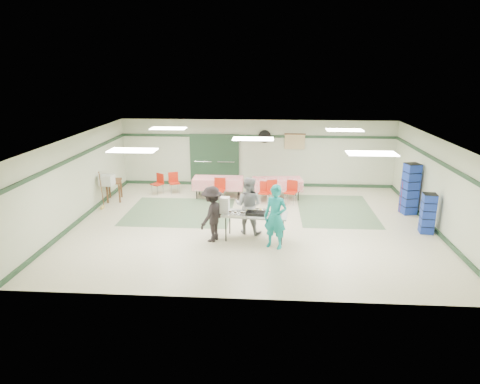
# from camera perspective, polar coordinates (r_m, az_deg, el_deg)

# --- Properties ---
(floor) EXTENTS (11.00, 11.00, 0.00)m
(floor) POSITION_cam_1_polar(r_m,az_deg,el_deg) (13.42, 1.65, -4.26)
(floor) COLOR beige
(floor) RESTS_ON ground
(ceiling) EXTENTS (11.00, 11.00, 0.00)m
(ceiling) POSITION_cam_1_polar(r_m,az_deg,el_deg) (12.72, 1.75, 7.19)
(ceiling) COLOR silver
(ceiling) RESTS_ON wall_back
(wall_back) EXTENTS (11.00, 0.00, 11.00)m
(wall_back) POSITION_cam_1_polar(r_m,az_deg,el_deg) (17.39, 2.28, 5.18)
(wall_back) COLOR beige
(wall_back) RESTS_ON floor
(wall_front) EXTENTS (11.00, 0.00, 11.00)m
(wall_front) POSITION_cam_1_polar(r_m,az_deg,el_deg) (8.75, 0.55, -6.41)
(wall_front) COLOR beige
(wall_front) RESTS_ON floor
(wall_left) EXTENTS (0.00, 9.00, 9.00)m
(wall_left) POSITION_cam_1_polar(r_m,az_deg,el_deg) (14.30, -20.91, 1.61)
(wall_left) COLOR beige
(wall_left) RESTS_ON floor
(wall_right) EXTENTS (0.00, 9.00, 9.00)m
(wall_right) POSITION_cam_1_polar(r_m,az_deg,el_deg) (13.94, 24.92, 0.79)
(wall_right) COLOR beige
(wall_right) RESTS_ON floor
(trim_back) EXTENTS (11.00, 0.06, 0.10)m
(trim_back) POSITION_cam_1_polar(r_m,az_deg,el_deg) (17.23, 2.30, 7.45)
(trim_back) COLOR #203C26
(trim_back) RESTS_ON wall_back
(baseboard_back) EXTENTS (11.00, 0.06, 0.12)m
(baseboard_back) POSITION_cam_1_polar(r_m,az_deg,el_deg) (17.66, 2.23, 1.06)
(baseboard_back) COLOR #203C26
(baseboard_back) RESTS_ON floor
(trim_left) EXTENTS (0.06, 9.00, 0.10)m
(trim_left) POSITION_cam_1_polar(r_m,az_deg,el_deg) (14.14, -21.09, 4.35)
(trim_left) COLOR #203C26
(trim_left) RESTS_ON wall_back
(baseboard_left) EXTENTS (0.06, 9.00, 0.12)m
(baseboard_left) POSITION_cam_1_polar(r_m,az_deg,el_deg) (14.65, -20.29, -3.27)
(baseboard_left) COLOR #203C26
(baseboard_left) RESTS_ON floor
(trim_right) EXTENTS (0.06, 9.00, 0.10)m
(trim_right) POSITION_cam_1_polar(r_m,az_deg,el_deg) (13.78, 25.15, 3.60)
(trim_right) COLOR #203C26
(trim_right) RESTS_ON wall_back
(baseboard_right) EXTENTS (0.06, 9.00, 0.12)m
(baseboard_right) POSITION_cam_1_polar(r_m,az_deg,el_deg) (14.30, 24.19, -4.19)
(baseboard_right) COLOR #203C26
(baseboard_right) RESTS_ON floor
(green_patch_a) EXTENTS (3.50, 3.00, 0.01)m
(green_patch_a) POSITION_cam_1_polar(r_m,az_deg,el_deg) (14.65, -8.01, -2.60)
(green_patch_a) COLOR #5E7A59
(green_patch_a) RESTS_ON floor
(green_patch_b) EXTENTS (2.50, 3.50, 0.01)m
(green_patch_b) POSITION_cam_1_polar(r_m,az_deg,el_deg) (15.01, 12.64, -2.38)
(green_patch_b) COLOR #5E7A59
(green_patch_b) RESTS_ON floor
(double_door_left) EXTENTS (0.90, 0.06, 2.10)m
(double_door_left) POSITION_cam_1_polar(r_m,az_deg,el_deg) (17.59, -4.94, 4.27)
(double_door_left) COLOR gray
(double_door_left) RESTS_ON floor
(double_door_right) EXTENTS (0.90, 0.06, 2.10)m
(double_door_right) POSITION_cam_1_polar(r_m,az_deg,el_deg) (17.47, -1.85, 4.23)
(double_door_right) COLOR gray
(double_door_right) RESTS_ON floor
(door_frame) EXTENTS (2.00, 0.03, 2.15)m
(door_frame) POSITION_cam_1_polar(r_m,az_deg,el_deg) (17.50, -3.42, 4.24)
(door_frame) COLOR #203C26
(door_frame) RESTS_ON floor
(wall_fan) EXTENTS (0.50, 0.10, 0.50)m
(wall_fan) POSITION_cam_1_polar(r_m,az_deg,el_deg) (17.20, 3.31, 7.41)
(wall_fan) COLOR black
(wall_fan) RESTS_ON wall_back
(scroll_banner) EXTENTS (0.80, 0.02, 0.60)m
(scroll_banner) POSITION_cam_1_polar(r_m,az_deg,el_deg) (17.26, 7.31, 6.67)
(scroll_banner) COLOR #CCB67F
(scroll_banner) RESTS_ON wall_back
(serving_table) EXTENTS (1.86, 0.90, 0.76)m
(serving_table) POSITION_cam_1_polar(r_m,az_deg,el_deg) (12.03, 2.01, -3.14)
(serving_table) COLOR #A2A19D
(serving_table) RESTS_ON floor
(sheet_tray_right) EXTENTS (0.58, 0.46, 0.02)m
(sheet_tray_right) POSITION_cam_1_polar(r_m,az_deg,el_deg) (11.96, 4.29, -3.00)
(sheet_tray_right) COLOR silver
(sheet_tray_right) RESTS_ON serving_table
(sheet_tray_mid) EXTENTS (0.67, 0.53, 0.02)m
(sheet_tray_mid) POSITION_cam_1_polar(r_m,az_deg,el_deg) (12.16, 1.93, -2.63)
(sheet_tray_mid) COLOR silver
(sheet_tray_mid) RESTS_ON serving_table
(sheet_tray_left) EXTENTS (0.64, 0.51, 0.02)m
(sheet_tray_left) POSITION_cam_1_polar(r_m,az_deg,el_deg) (11.95, -0.40, -2.97)
(sheet_tray_left) COLOR silver
(sheet_tray_left) RESTS_ON serving_table
(baking_pan) EXTENTS (0.55, 0.37, 0.08)m
(baking_pan) POSITION_cam_1_polar(r_m,az_deg,el_deg) (11.96, 2.07, -2.83)
(baking_pan) COLOR black
(baking_pan) RESTS_ON serving_table
(foam_box_stack) EXTENTS (0.27, 0.25, 0.46)m
(foam_box_stack) POSITION_cam_1_polar(r_m,az_deg,el_deg) (12.04, -2.06, -1.75)
(foam_box_stack) COLOR white
(foam_box_stack) RESTS_ON serving_table
(volunteer_teal) EXTENTS (0.75, 0.64, 1.75)m
(volunteer_teal) POSITION_cam_1_polar(r_m,az_deg,el_deg) (11.47, 4.74, -3.33)
(volunteer_teal) COLOR teal
(volunteer_teal) RESTS_ON floor
(volunteer_grey) EXTENTS (0.97, 0.85, 1.70)m
(volunteer_grey) POSITION_cam_1_polar(r_m,az_deg,el_deg) (12.45, 1.13, -1.81)
(volunteer_grey) COLOR gray
(volunteer_grey) RESTS_ON floor
(volunteer_dark) EXTENTS (0.93, 1.17, 1.58)m
(volunteer_dark) POSITION_cam_1_polar(r_m,az_deg,el_deg) (11.93, -3.76, -2.95)
(volunteer_dark) COLOR black
(volunteer_dark) RESTS_ON floor
(dining_table_a) EXTENTS (1.87, 0.98, 0.77)m
(dining_table_a) POSITION_cam_1_polar(r_m,az_deg,el_deg) (15.85, 4.99, 1.11)
(dining_table_a) COLOR red
(dining_table_a) RESTS_ON floor
(dining_table_b) EXTENTS (1.85, 0.83, 0.77)m
(dining_table_b) POSITION_cam_1_polar(r_m,az_deg,el_deg) (15.95, -2.94, 1.26)
(dining_table_b) COLOR red
(dining_table_b) RESTS_ON floor
(chair_a) EXTENTS (0.51, 0.51, 0.84)m
(chair_a) POSITION_cam_1_polar(r_m,az_deg,el_deg) (15.31, 4.38, 0.36)
(chair_a) COLOR red
(chair_a) RESTS_ON floor
(chair_b) EXTENTS (0.41, 0.41, 0.78)m
(chair_b) POSITION_cam_1_polar(r_m,az_deg,el_deg) (15.31, 3.28, 0.24)
(chair_b) COLOR red
(chair_b) RESTS_ON floor
(chair_c) EXTENTS (0.50, 0.50, 0.84)m
(chair_c) POSITION_cam_1_polar(r_m,az_deg,el_deg) (15.33, 6.87, 0.31)
(chair_c) COLOR red
(chair_c) RESTS_ON floor
(chair_d) EXTENTS (0.46, 0.46, 0.88)m
(chair_d) POSITION_cam_1_polar(r_m,az_deg,el_deg) (15.40, -2.76, 0.59)
(chair_d) COLOR red
(chair_d) RESTS_ON floor
(chair_loose_a) EXTENTS (0.49, 0.50, 0.81)m
(chair_loose_a) POSITION_cam_1_polar(r_m,az_deg,el_deg) (16.72, -8.82, 1.52)
(chair_loose_a) COLOR red
(chair_loose_a) RESTS_ON floor
(chair_loose_b) EXTENTS (0.52, 0.52, 0.80)m
(chair_loose_b) POSITION_cam_1_polar(r_m,az_deg,el_deg) (16.65, -10.80, 1.35)
(chair_loose_b) COLOR red
(chair_loose_b) RESTS_ON floor
(crate_stack_blue_a) EXTENTS (0.53, 0.53, 1.71)m
(crate_stack_blue_a) POSITION_cam_1_polar(r_m,az_deg,el_deg) (15.16, 21.74, 0.39)
(crate_stack_blue_a) COLOR #1A3A9D
(crate_stack_blue_a) RESTS_ON floor
(crate_stack_red) EXTENTS (0.50, 0.50, 1.12)m
(crate_stack_red) POSITION_cam_1_polar(r_m,az_deg,el_deg) (15.44, 21.38, -0.44)
(crate_stack_red) COLOR maroon
(crate_stack_red) RESTS_ON floor
(crate_stack_blue_b) EXTENTS (0.41, 0.41, 1.21)m
(crate_stack_blue_b) POSITION_cam_1_polar(r_m,az_deg,el_deg) (13.66, 23.76, -2.64)
(crate_stack_blue_b) COLOR #1A3A9D
(crate_stack_blue_b) RESTS_ON floor
(printer_table) EXTENTS (0.70, 0.91, 0.74)m
(printer_table) POSITION_cam_1_polar(r_m,az_deg,el_deg) (16.24, -16.48, 1.08)
(printer_table) COLOR brown
(printer_table) RESTS_ON floor
(office_printer) EXTENTS (0.48, 0.43, 0.36)m
(office_printer) POSITION_cam_1_polar(r_m,az_deg,el_deg) (15.61, -17.34, 1.53)
(office_printer) COLOR #B6B7B1
(office_printer) RESTS_ON printer_table
(broom) EXTENTS (0.05, 0.21, 1.30)m
(broom) POSITION_cam_1_polar(r_m,az_deg,el_deg) (15.39, -17.99, 0.32)
(broom) COLOR brown
(broom) RESTS_ON floor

